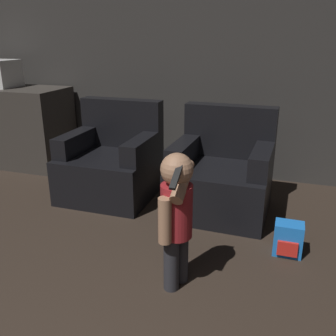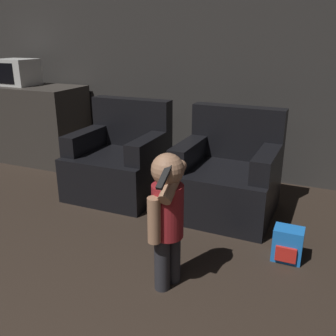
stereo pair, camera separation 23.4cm
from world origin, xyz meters
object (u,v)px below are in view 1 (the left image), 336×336
armchair_left (112,164)px  toy_backpack (288,239)px  armchair_right (222,176)px  person_toddler (176,211)px

armchair_left → toy_backpack: bearing=-19.8°
armchair_left → armchair_right: 1.12m
armchair_left → armchair_right: (1.12, -0.00, 0.00)m
person_toddler → toy_backpack: 1.00m
armchair_left → toy_backpack: size_ratio=3.71×
armchair_left → person_toddler: 1.63m
toy_backpack → person_toddler: bearing=-138.2°
armchair_right → toy_backpack: (0.62, -0.62, -0.20)m
armchair_left → toy_backpack: 1.85m
armchair_right → toy_backpack: 0.90m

